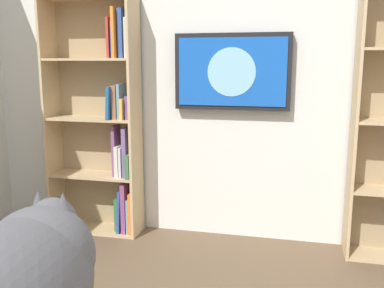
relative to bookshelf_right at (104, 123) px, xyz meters
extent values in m
cube|color=silver|center=(-1.14, -0.17, 0.40)|extent=(4.52, 0.06, 2.70)
cube|color=tan|center=(-1.99, 0.02, 0.08)|extent=(0.02, 0.28, 2.07)
cube|color=tan|center=(-0.29, 0.02, 0.04)|extent=(0.02, 0.28, 1.98)
cube|color=tan|center=(0.47, 0.02, 0.04)|extent=(0.02, 0.28, 1.98)
cube|color=tan|center=(0.09, -0.11, 0.04)|extent=(0.78, 0.01, 1.98)
cube|color=tan|center=(0.09, 0.02, -0.94)|extent=(0.74, 0.27, 0.02)
cube|color=tan|center=(0.09, 0.02, -0.45)|extent=(0.74, 0.27, 0.02)
cube|color=tan|center=(0.09, 0.02, 0.04)|extent=(0.74, 0.27, 0.02)
cube|color=tan|center=(0.09, 0.02, 0.53)|extent=(0.74, 0.27, 0.02)
cube|color=orange|center=(-0.25, 0.03, -0.75)|extent=(0.03, 0.20, 0.36)
cube|color=#6F9A9F|center=(-0.23, 0.02, -0.78)|extent=(0.02, 0.21, 0.30)
cube|color=#82447B|center=(-0.19, 0.02, -0.71)|extent=(0.04, 0.21, 0.44)
cube|color=#304797|center=(-0.15, 0.03, -0.74)|extent=(0.04, 0.20, 0.37)
cube|color=#34723E|center=(-0.11, 0.03, -0.79)|extent=(0.03, 0.13, 0.29)
cube|color=#3F6D45|center=(-0.25, 0.04, -0.34)|extent=(0.03, 0.22, 0.20)
cube|color=slate|center=(-0.21, 0.04, -0.23)|extent=(0.04, 0.14, 0.42)
cube|color=silver|center=(-0.18, 0.01, -0.31)|extent=(0.02, 0.21, 0.25)
cube|color=silver|center=(-0.14, 0.03, -0.31)|extent=(0.03, 0.18, 0.26)
cube|color=#814C78|center=(-0.11, 0.02, -0.23)|extent=(0.03, 0.14, 0.43)
cube|color=#704888|center=(-0.25, 0.03, 0.14)|extent=(0.04, 0.16, 0.19)
cube|color=gold|center=(-0.21, 0.03, 0.13)|extent=(0.03, 0.21, 0.17)
cube|color=#6C94A7|center=(-0.18, 0.03, 0.19)|extent=(0.02, 0.19, 0.29)
cube|color=#926047|center=(-0.14, 0.04, 0.19)|extent=(0.04, 0.17, 0.27)
cube|color=#225691|center=(-0.10, 0.04, 0.18)|extent=(0.04, 0.23, 0.27)
cube|color=silver|center=(-0.25, 0.03, 0.69)|extent=(0.03, 0.13, 0.31)
cube|color=#355196|center=(-0.20, 0.03, 0.73)|extent=(0.04, 0.16, 0.38)
cube|color=orange|center=(-0.16, 0.03, 0.73)|extent=(0.02, 0.22, 0.39)
cube|color=#323F99|center=(-0.13, 0.02, 0.68)|extent=(0.02, 0.14, 0.29)
cube|color=#B9392F|center=(-0.10, 0.02, 0.70)|extent=(0.02, 0.17, 0.32)
cube|color=black|center=(-1.07, -0.09, 0.43)|extent=(0.92, 0.06, 0.60)
cube|color=blue|center=(-1.07, -0.05, 0.43)|extent=(0.85, 0.01, 0.53)
cylinder|color=#8CCCEA|center=(-1.07, -0.05, 0.43)|extent=(0.38, 0.00, 0.38)
ellipsoid|color=#4C4C51|center=(-0.92, 2.38, 0.00)|extent=(0.28, 0.30, 0.27)
sphere|color=#4C4C51|center=(-0.92, 2.31, 0.08)|extent=(0.14, 0.14, 0.14)
cone|color=#4C4C51|center=(-0.96, 2.31, 0.13)|extent=(0.06, 0.06, 0.07)
cone|color=#4C4C51|center=(-0.88, 2.31, 0.13)|extent=(0.06, 0.06, 0.07)
cone|color=beige|center=(-0.96, 2.32, 0.12)|extent=(0.03, 0.03, 0.05)
cone|color=beige|center=(-0.88, 2.32, 0.12)|extent=(0.03, 0.03, 0.05)
camera|label=1|loc=(-1.54, 3.29, 0.51)|focal=39.83mm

